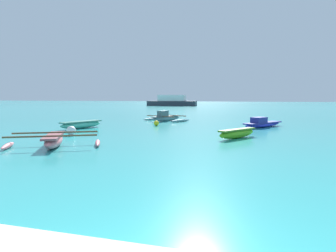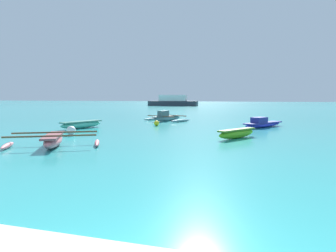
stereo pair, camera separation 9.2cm
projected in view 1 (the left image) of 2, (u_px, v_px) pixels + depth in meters
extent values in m
ellipsoid|color=#3037D5|center=(263.00, 125.00, 20.14)|extent=(2.79, 3.57, 0.33)
cube|color=navy|center=(263.00, 123.00, 20.13)|extent=(2.59, 3.30, 0.08)
cube|color=navy|center=(259.00, 120.00, 19.80)|extent=(1.14, 1.25, 0.36)
ellipsoid|color=#D97077|center=(54.00, 141.00, 12.27)|extent=(1.83, 2.73, 0.50)
cube|color=#844A4E|center=(54.00, 136.00, 12.25)|extent=(1.71, 2.52, 0.08)
cylinder|color=brown|center=(51.00, 136.00, 11.63)|extent=(3.12, 1.70, 0.07)
cylinder|color=brown|center=(56.00, 132.00, 12.84)|extent=(3.12, 1.70, 0.07)
ellipsoid|color=#D97077|center=(98.00, 143.00, 12.65)|extent=(0.90, 1.45, 0.20)
ellipsoid|color=#D97077|center=(8.00, 146.00, 11.91)|extent=(0.90, 1.45, 0.20)
ellipsoid|color=#6B969C|center=(166.00, 118.00, 25.18)|extent=(1.99, 3.20, 0.42)
cube|color=#475F62|center=(166.00, 116.00, 25.17)|extent=(1.86, 2.96, 0.08)
cube|color=#475F62|center=(163.00, 113.00, 24.84)|extent=(0.84, 1.04, 0.46)
cylinder|color=brown|center=(172.00, 115.00, 25.70)|extent=(2.76, 1.45, 0.07)
cylinder|color=brown|center=(160.00, 116.00, 24.61)|extent=(2.76, 1.45, 0.07)
ellipsoid|color=#6B969C|center=(153.00, 119.00, 26.23)|extent=(1.26, 2.22, 0.20)
ellipsoid|color=#6B969C|center=(180.00, 121.00, 24.16)|extent=(1.26, 2.22, 0.20)
ellipsoid|color=#57C8AB|center=(81.00, 125.00, 19.40)|extent=(1.76, 3.11, 0.46)
cube|color=#3C7B6A|center=(81.00, 122.00, 19.38)|extent=(1.64, 2.87, 0.08)
ellipsoid|color=#60B31E|center=(237.00, 134.00, 14.78)|extent=(1.85, 2.54, 0.46)
cube|color=#416F1D|center=(237.00, 130.00, 14.77)|extent=(1.72, 2.35, 0.08)
sphere|color=yellow|center=(156.00, 123.00, 21.05)|extent=(0.37, 0.37, 0.37)
sphere|color=white|center=(71.00, 131.00, 15.85)|extent=(0.50, 0.50, 0.50)
cube|color=#2D333D|center=(172.00, 103.00, 64.86)|extent=(10.68, 2.35, 1.07)
cube|color=white|center=(172.00, 98.00, 64.74)|extent=(5.87, 2.00, 1.28)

